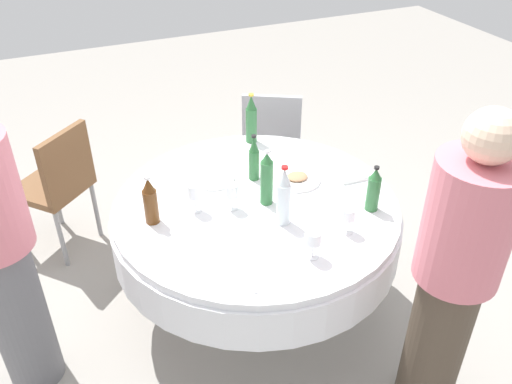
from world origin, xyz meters
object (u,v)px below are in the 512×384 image
(dining_table, at_px, (256,224))
(person_rear, at_px, (454,276))
(bottle_clear_south, at_px, (284,197))
(wine_glass_left, at_px, (232,192))
(wine_glass_front, at_px, (349,216))
(wine_glass_south, at_px, (313,238))
(bottle_green_north, at_px, (267,179))
(chair_left, at_px, (272,136))
(wine_glass_far, at_px, (195,192))
(bottle_brown_west, at_px, (150,201))
(bottle_green_front, at_px, (251,120))
(bottle_green_far, at_px, (374,190))
(plate_east, at_px, (213,179))
(chair_south, at_px, (59,181))
(plate_inner, at_px, (297,179))
(bottle_green_rear, at_px, (254,159))

(dining_table, distance_m, person_rear, 1.05)
(bottle_clear_south, relative_size, wine_glass_left, 2.23)
(wine_glass_front, height_order, wine_glass_south, wine_glass_south)
(bottle_green_north, relative_size, chair_left, 0.35)
(wine_glass_far, bearing_deg, wine_glass_left, -17.00)
(bottle_brown_west, xyz_separation_m, bottle_green_front, (0.76, 0.56, 0.03))
(bottle_green_far, xyz_separation_m, plate_east, (-0.64, 0.57, -0.11))
(bottle_clear_south, distance_m, wine_glass_far, 0.44)
(bottle_green_front, height_order, wine_glass_front, bottle_green_front)
(wine_glass_far, bearing_deg, chair_south, 122.59)
(chair_south, height_order, chair_left, same)
(bottle_clear_south, distance_m, plate_east, 0.54)
(bottle_green_far, bearing_deg, wine_glass_front, -151.75)
(bottle_brown_west, height_order, chair_left, bottle_brown_west)
(bottle_green_front, distance_m, person_rear, 1.54)
(bottle_brown_west, distance_m, wine_glass_south, 0.80)
(dining_table, bearing_deg, bottle_brown_west, 175.07)
(bottle_green_north, height_order, bottle_green_far, bottle_green_north)
(wine_glass_south, distance_m, chair_south, 1.80)
(wine_glass_front, distance_m, chair_left, 1.46)
(bottle_brown_west, bearing_deg, person_rear, -43.24)
(bottle_green_front, distance_m, chair_left, 0.63)
(bottle_clear_south, relative_size, chair_left, 0.36)
(person_rear, relative_size, chair_left, 1.79)
(dining_table, relative_size, chair_south, 1.72)
(wine_glass_south, height_order, chair_left, wine_glass_south)
(plate_east, distance_m, chair_south, 1.08)
(plate_inner, bearing_deg, person_rear, -78.80)
(bottle_green_rear, height_order, wine_glass_south, bottle_green_rear)
(bottle_green_far, relative_size, wine_glass_south, 1.76)
(bottle_green_front, height_order, wine_glass_far, bottle_green_front)
(bottle_green_north, distance_m, wine_glass_left, 0.19)
(bottle_green_rear, xyz_separation_m, chair_south, (-0.99, 0.78, -0.34))
(bottle_green_rear, xyz_separation_m, person_rear, (0.41, -1.12, -0.05))
(bottle_brown_west, height_order, chair_south, bottle_brown_west)
(bottle_green_front, bearing_deg, bottle_green_north, -106.28)
(bottle_brown_west, height_order, bottle_clear_south, bottle_clear_south)
(dining_table, height_order, bottle_clear_south, bottle_clear_south)
(chair_left, bearing_deg, dining_table, -90.00)
(wine_glass_far, height_order, wine_glass_south, wine_glass_far)
(bottle_green_rear, distance_m, wine_glass_front, 0.65)
(person_rear, bearing_deg, wine_glass_far, -78.42)
(plate_east, bearing_deg, dining_table, -65.08)
(bottle_green_north, distance_m, plate_inner, 0.30)
(wine_glass_far, bearing_deg, plate_east, 53.19)
(person_rear, bearing_deg, bottle_green_rear, -98.16)
(wine_glass_south, bearing_deg, wine_glass_far, 124.11)
(plate_east, bearing_deg, bottle_green_rear, -18.90)
(bottle_green_rear, bearing_deg, dining_table, -110.59)
(wine_glass_left, xyz_separation_m, plate_east, (0.00, 0.29, -0.09))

